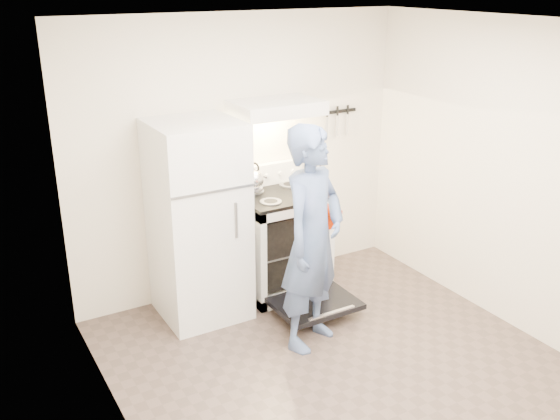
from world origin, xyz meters
The scene contains 15 objects.
floor centered at (0.00, 0.00, 0.00)m, with size 3.60×3.60×0.00m, color brown.
back_wall centered at (0.00, 1.80, 1.25)m, with size 3.20×0.02×2.50m, color beige.
refrigerator centered at (-0.58, 1.45, 0.85)m, with size 0.70×0.70×1.70m, color white.
stove_body centered at (0.23, 1.48, 0.46)m, with size 0.76×0.65×0.92m, color white.
cooktop centered at (0.23, 1.48, 0.94)m, with size 0.76×0.65×0.03m, color black.
backsplash centered at (0.23, 1.76, 1.05)m, with size 0.76×0.07×0.20m, color white.
oven_door centered at (0.23, 0.88, 0.12)m, with size 0.70×0.54×0.04m, color black.
oven_rack centered at (0.23, 1.48, 0.44)m, with size 0.60×0.52×0.01m, color gray.
range_hood centered at (0.23, 1.55, 1.71)m, with size 0.76×0.50×0.12m, color white.
knife_strip centered at (1.05, 1.79, 1.55)m, with size 0.40×0.02×0.03m, color black.
pizza_stone centered at (0.16, 1.45, 0.45)m, with size 0.35×0.35×0.02m, color #7E6448.
tea_kettle centered at (0.02, 1.60, 1.09)m, with size 0.24×0.20×0.29m, color silver, non-canonical shape.
utensil_jar centered at (0.46, 1.22, 1.05)m, with size 0.09×0.09×0.13m, color silver.
person centered at (-0.01, 0.58, 0.89)m, with size 0.65×0.43×1.78m, color #334A69.
dutch_oven centered at (0.23, 0.78, 0.96)m, with size 0.33×0.26×0.22m, color #B92200, non-canonical shape.
Camera 1 is at (-2.40, -3.08, 2.78)m, focal length 40.00 mm.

